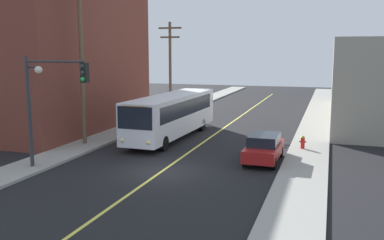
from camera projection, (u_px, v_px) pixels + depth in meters
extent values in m
plane|color=black|center=(162.00, 171.00, 23.18)|extent=(120.00, 120.00, 0.00)
cube|color=gray|center=(125.00, 130.00, 34.76)|extent=(2.50, 90.00, 0.15)
cube|color=gray|center=(311.00, 142.00, 30.37)|extent=(2.50, 90.00, 0.15)
cube|color=#D8CC4C|center=(227.00, 126.00, 37.28)|extent=(0.16, 60.00, 0.01)
cube|color=brown|center=(52.00, 61.00, 35.45)|extent=(10.00, 16.65, 11.19)
cube|color=black|center=(107.00, 112.00, 34.57)|extent=(0.06, 11.66, 1.30)
cube|color=black|center=(106.00, 72.00, 34.07)|extent=(0.06, 11.66, 1.30)
cube|color=black|center=(105.00, 30.00, 33.57)|extent=(0.06, 11.66, 1.30)
cube|color=black|center=(332.00, 101.00, 42.26)|extent=(0.06, 18.42, 1.30)
cube|color=black|center=(333.00, 68.00, 41.76)|extent=(0.06, 18.42, 1.30)
cube|color=silver|center=(172.00, 114.00, 31.90)|extent=(2.98, 12.08, 2.75)
cube|color=black|center=(135.00, 118.00, 26.27)|extent=(2.35, 0.16, 1.40)
cube|color=black|center=(199.00, 97.00, 37.35)|extent=(2.30, 0.16, 1.10)
cube|color=black|center=(157.00, 106.00, 32.24)|extent=(0.43, 10.20, 1.10)
cube|color=black|center=(188.00, 107.00, 31.40)|extent=(0.43, 10.20, 1.10)
cube|color=orange|center=(135.00, 108.00, 26.18)|extent=(1.79, 0.12, 0.30)
sphere|color=#F9D872|center=(122.00, 141.00, 26.76)|extent=(0.24, 0.24, 0.24)
sphere|color=#F9D872|center=(148.00, 143.00, 26.16)|extent=(0.24, 0.24, 0.24)
cylinder|color=black|center=(133.00, 141.00, 28.59)|extent=(0.34, 1.01, 1.00)
cylinder|color=black|center=(164.00, 143.00, 27.83)|extent=(0.34, 1.01, 1.00)
cylinder|color=black|center=(176.00, 123.00, 35.74)|extent=(0.34, 1.01, 1.00)
cylinder|color=black|center=(202.00, 125.00, 34.98)|extent=(0.34, 1.01, 1.00)
cube|color=maroon|center=(264.00, 150.00, 25.11)|extent=(1.87, 4.43, 0.70)
cube|color=black|center=(264.00, 139.00, 25.00)|extent=(1.66, 2.49, 0.60)
cylinder|color=black|center=(245.00, 161.00, 24.01)|extent=(0.23, 0.64, 0.64)
cylinder|color=black|center=(274.00, 164.00, 23.50)|extent=(0.23, 0.64, 0.64)
cylinder|color=black|center=(255.00, 150.00, 26.82)|extent=(0.23, 0.64, 0.64)
cylinder|color=black|center=(281.00, 152.00, 26.31)|extent=(0.23, 0.64, 0.64)
cylinder|color=brown|center=(81.00, 55.00, 28.66)|extent=(0.28, 0.28, 11.98)
cylinder|color=brown|center=(170.00, 68.00, 43.51)|extent=(0.28, 0.28, 9.12)
cube|color=#4C3D2D|center=(170.00, 28.00, 42.89)|extent=(2.40, 0.16, 0.16)
cube|color=#4C3D2D|center=(170.00, 37.00, 43.03)|extent=(2.00, 0.16, 0.16)
cylinder|color=#2D2D33|center=(29.00, 112.00, 23.17)|extent=(0.18, 0.18, 6.00)
cylinder|color=#2D2D33|center=(54.00, 61.00, 22.22)|extent=(3.50, 0.12, 0.12)
cube|color=black|center=(85.00, 73.00, 21.77)|extent=(0.32, 0.36, 1.00)
sphere|color=#2D2D2D|center=(82.00, 66.00, 21.54)|extent=(0.22, 0.22, 0.22)
sphere|color=#2D2D2D|center=(83.00, 73.00, 21.59)|extent=(0.22, 0.22, 0.22)
sphere|color=green|center=(83.00, 79.00, 21.64)|extent=(0.22, 0.22, 0.22)
cylinder|color=#38383D|center=(30.00, 116.00, 23.42)|extent=(0.16, 0.16, 5.50)
cylinder|color=#38383D|center=(33.00, 67.00, 22.90)|extent=(0.70, 0.10, 0.10)
sphere|color=#EAE5C6|center=(38.00, 70.00, 22.82)|extent=(0.40, 0.40, 0.40)
cylinder|color=red|center=(303.00, 143.00, 27.91)|extent=(0.26, 0.26, 0.70)
sphere|color=gold|center=(303.00, 138.00, 27.85)|extent=(0.24, 0.24, 0.24)
cylinder|color=red|center=(300.00, 141.00, 27.94)|extent=(0.12, 0.10, 0.10)
cylinder|color=red|center=(305.00, 142.00, 27.85)|extent=(0.12, 0.10, 0.10)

